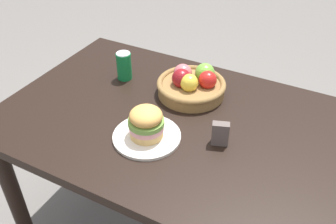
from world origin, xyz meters
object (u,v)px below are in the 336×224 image
(sandwich, at_px, (146,122))
(fruit_basket, at_px, (192,84))
(plate, at_px, (147,136))
(soda_can, at_px, (124,66))
(napkin_holder, at_px, (220,134))

(sandwich, relative_size, fruit_basket, 0.45)
(plate, distance_m, soda_can, 0.43)
(plate, bearing_deg, fruit_basket, 86.28)
(plate, distance_m, fruit_basket, 0.34)
(plate, distance_m, napkin_holder, 0.26)
(sandwich, relative_size, napkin_holder, 1.44)
(plate, relative_size, soda_can, 1.97)
(plate, bearing_deg, soda_can, 133.68)
(sandwich, xyz_separation_m, fruit_basket, (0.02, 0.34, -0.02))
(napkin_holder, bearing_deg, plate, -178.71)
(sandwich, xyz_separation_m, napkin_holder, (0.24, 0.09, -0.03))
(sandwich, height_order, napkin_holder, sandwich)
(sandwich, bearing_deg, plate, -104.04)
(soda_can, bearing_deg, sandwich, -46.32)
(fruit_basket, distance_m, napkin_holder, 0.33)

